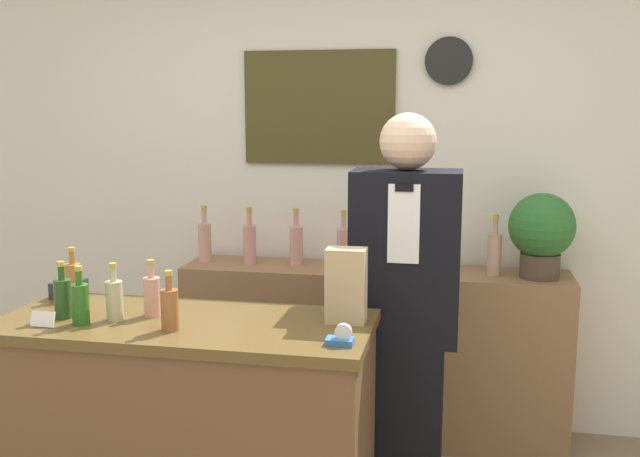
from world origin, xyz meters
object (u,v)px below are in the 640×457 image
at_px(potted_plant, 542,231).
at_px(paper_bag, 346,285).
at_px(shopkeeper, 404,325).
at_px(tape_dispenser, 341,338).

relative_size(potted_plant, paper_bag, 1.55).
relative_size(shopkeeper, paper_bag, 6.33).
distance_m(shopkeeper, potted_plant, 1.01).
bearing_deg(shopkeeper, paper_bag, -116.24).
height_order(potted_plant, paper_bag, potted_plant).
height_order(paper_bag, tape_dispenser, paper_bag).
height_order(shopkeeper, potted_plant, shopkeeper).
xyz_separation_m(shopkeeper, paper_bag, (-0.18, -0.37, 0.25)).
relative_size(shopkeeper, potted_plant, 4.08).
distance_m(potted_plant, tape_dispenser, 1.58).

